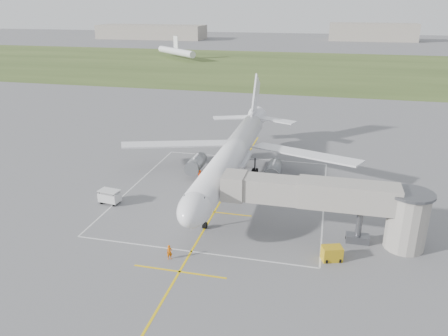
% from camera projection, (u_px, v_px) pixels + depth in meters
% --- Properties ---
extents(ground, '(700.00, 700.00, 0.00)m').
position_uv_depth(ground, '(231.00, 183.00, 66.63)').
color(ground, '#5E5E61').
rests_on(ground, ground).
extents(grass_strip, '(700.00, 120.00, 0.02)m').
position_uv_depth(grass_strip, '(299.00, 67.00, 184.71)').
color(grass_strip, '#3A4B21').
rests_on(grass_strip, ground).
extents(apron_markings, '(28.20, 60.00, 0.01)m').
position_uv_depth(apron_markings, '(222.00, 199.00, 61.35)').
color(apron_markings, yellow).
rests_on(apron_markings, ground).
extents(airliner, '(38.93, 46.75, 13.52)m').
position_uv_depth(airliner, '(232.00, 155.00, 65.75)').
color(airliner, silver).
rests_on(airliner, ground).
extents(jet_bridge, '(23.40, 5.00, 7.20)m').
position_uv_depth(jet_bridge, '(341.00, 203.00, 49.23)').
color(jet_bridge, gray).
rests_on(jet_bridge, ground).
extents(gpu_unit, '(2.44, 2.03, 1.58)m').
position_uv_depth(gpu_unit, '(332.00, 254.00, 46.62)').
color(gpu_unit, '#B48F16').
rests_on(gpu_unit, ground).
extents(baggage_cart, '(2.98, 2.03, 1.94)m').
position_uv_depth(baggage_cart, '(110.00, 197.00, 59.75)').
color(baggage_cart, silver).
rests_on(baggage_cart, ground).
extents(ramp_worker_nose, '(0.72, 0.65, 1.66)m').
position_uv_depth(ramp_worker_nose, '(169.00, 252.00, 46.77)').
color(ramp_worker_nose, '#DA5F06').
rests_on(ramp_worker_nose, ground).
extents(ramp_worker_wing, '(1.10, 1.06, 1.79)m').
position_uv_depth(ramp_worker_wing, '(200.00, 176.00, 67.27)').
color(ramp_worker_wing, '#FF4B08').
rests_on(ramp_worker_wing, ground).
extents(distant_hangars, '(345.00, 49.00, 12.00)m').
position_uv_depth(distant_hangars, '(291.00, 33.00, 309.22)').
color(distant_hangars, gray).
rests_on(distant_hangars, ground).
extents(distant_aircraft, '(176.13, 47.81, 8.85)m').
position_uv_depth(distant_aircraft, '(335.00, 53.00, 205.91)').
color(distant_aircraft, silver).
rests_on(distant_aircraft, ground).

